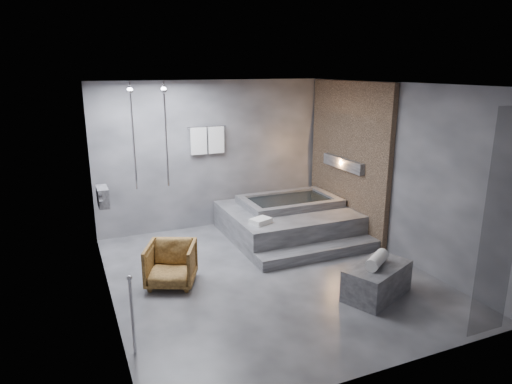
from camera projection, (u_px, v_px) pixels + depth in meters
name	position (u px, v px, depth m)	size (l,w,h in m)	color
room	(286.00, 157.00, 6.77)	(5.00, 5.04, 2.82)	#323235
tub_deck	(287.00, 221.00, 8.48)	(2.20, 2.00, 0.50)	#38383A
tub_step	(319.00, 252.00, 7.48)	(2.20, 0.36, 0.18)	#38383A
concrete_bench	(377.00, 281.00, 6.19)	(0.98, 0.54, 0.44)	#343437
driftwood_chair	(171.00, 264.00, 6.49)	(0.66, 0.68, 0.62)	#452C11
rolled_towel	(377.00, 260.00, 6.10)	(0.17, 0.17, 0.48)	white
deck_towel	(261.00, 221.00, 7.60)	(0.33, 0.24, 0.09)	silver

